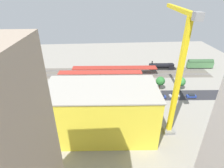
% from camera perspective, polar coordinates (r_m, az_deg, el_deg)
% --- Properties ---
extents(ground_plane, '(170.61, 170.61, 0.00)m').
position_cam_1_polar(ground_plane, '(91.32, 3.91, -1.72)').
color(ground_plane, gray).
rests_on(ground_plane, ground).
extents(rail_bed, '(107.28, 20.47, 0.01)m').
position_cam_1_polar(rail_bed, '(109.08, 2.49, 3.59)').
color(rail_bed, '#665E54').
rests_on(rail_bed, ground).
extents(street_asphalt, '(106.97, 14.88, 0.01)m').
position_cam_1_polar(street_asphalt, '(86.32, 4.43, -3.69)').
color(street_asphalt, '#2D2D33').
rests_on(street_asphalt, ground).
extents(track_rails, '(106.48, 14.06, 0.12)m').
position_cam_1_polar(track_rails, '(109.01, 2.50, 3.68)').
color(track_rails, '#9E9EA8').
rests_on(track_rails, ground).
extents(platform_canopy_near, '(46.01, 7.33, 4.42)m').
position_cam_1_polar(platform_canopy_near, '(99.55, -3.73, 3.70)').
color(platform_canopy_near, '#B73328').
rests_on(platform_canopy_near, ground).
extents(platform_canopy_far, '(49.27, 7.86, 4.17)m').
position_cam_1_polar(platform_canopy_far, '(105.83, 0.82, 5.15)').
color(platform_canopy_far, '#A82D23').
rests_on(platform_canopy_far, ground).
extents(locomotive, '(16.74, 3.88, 5.35)m').
position_cam_1_polar(locomotive, '(117.35, 15.64, 5.39)').
color(locomotive, black).
rests_on(locomotive, ground).
extents(passenger_coach, '(16.21, 3.97, 5.91)m').
position_cam_1_polar(passenger_coach, '(127.00, 26.06, 5.83)').
color(passenger_coach, black).
rests_on(passenger_coach, ground).
extents(parked_car_0, '(4.49, 2.04, 1.79)m').
position_cam_1_polar(parked_car_0, '(91.94, 23.76, -3.53)').
color(parked_car_0, black).
rests_on(parked_car_0, ground).
extents(parked_car_1, '(4.59, 2.01, 1.66)m').
position_cam_1_polar(parked_car_1, '(89.59, 19.01, -3.48)').
color(parked_car_1, black).
rests_on(parked_car_1, ground).
extents(parked_car_2, '(4.52, 1.87, 1.82)m').
position_cam_1_polar(parked_car_2, '(86.88, 15.23, -3.86)').
color(parked_car_2, black).
rests_on(parked_car_2, ground).
extents(parked_car_3, '(4.23, 2.17, 1.61)m').
position_cam_1_polar(parked_car_3, '(85.04, 9.90, -4.03)').
color(parked_car_3, black).
rests_on(parked_car_3, ground).
extents(construction_building, '(36.27, 19.52, 17.49)m').
position_cam_1_polar(construction_building, '(61.40, -3.19, -8.70)').
color(construction_building, yellow).
rests_on(construction_building, ground).
extents(construction_roof_slab, '(36.90, 20.15, 0.40)m').
position_cam_1_polar(construction_roof_slab, '(56.46, -3.43, -1.44)').
color(construction_roof_slab, '#ADA89E').
rests_on(construction_roof_slab, construction_building).
extents(tower_crane, '(5.08, 30.09, 40.64)m').
position_cam_1_polar(tower_crane, '(59.19, 20.06, 5.53)').
color(tower_crane, gray).
rests_on(tower_crane, ground).
extents(box_truck_0, '(10.13, 3.56, 3.66)m').
position_cam_1_polar(box_truck_0, '(77.20, -3.74, -6.37)').
color(box_truck_0, black).
rests_on(box_truck_0, ground).
extents(box_truck_1, '(9.29, 2.96, 3.13)m').
position_cam_1_polar(box_truck_1, '(78.44, -7.49, -6.17)').
color(box_truck_1, black).
rests_on(box_truck_1, ground).
extents(box_truck_2, '(8.38, 2.45, 3.67)m').
position_cam_1_polar(box_truck_2, '(77.84, 1.01, -5.99)').
color(box_truck_2, black).
rests_on(box_truck_2, ground).
extents(street_tree_0, '(4.40, 4.40, 7.10)m').
position_cam_1_polar(street_tree_0, '(91.71, 15.04, 0.89)').
color(street_tree_0, brown).
rests_on(street_tree_0, ground).
extents(street_tree_1, '(5.48, 5.48, 7.44)m').
position_cam_1_polar(street_tree_1, '(89.46, 9.84, 0.64)').
color(street_tree_1, brown).
rests_on(street_tree_1, ground).
extents(street_tree_2, '(4.65, 4.65, 6.62)m').
position_cam_1_polar(street_tree_2, '(95.53, 20.88, 0.68)').
color(street_tree_2, brown).
rests_on(street_tree_2, ground).
extents(street_tree_3, '(6.02, 6.02, 8.42)m').
position_cam_1_polar(street_tree_3, '(87.70, -7.24, 0.77)').
color(street_tree_3, brown).
rests_on(street_tree_3, ground).
extents(traffic_light, '(0.50, 0.36, 7.08)m').
position_cam_1_polar(traffic_light, '(88.65, 7.28, 0.54)').
color(traffic_light, '#333333').
rests_on(traffic_light, ground).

